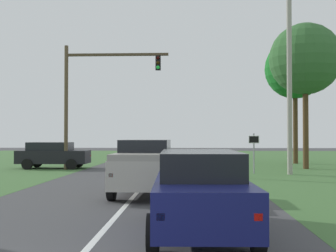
{
  "coord_description": "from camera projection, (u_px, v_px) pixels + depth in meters",
  "views": [
    {
      "loc": [
        1.88,
        -5.52,
        2.13
      ],
      "look_at": [
        0.87,
        17.6,
        2.65
      ],
      "focal_mm": 47.03,
      "sensor_mm": 36.0,
      "label": 1
    }
  ],
  "objects": [
    {
      "name": "utility_pole_right",
      "position": [
        289.0,
        80.0,
        24.28
      ],
      "size": [
        0.28,
        0.28,
        10.42
      ],
      "primitive_type": "cylinder",
      "color": "#9E998E",
      "rests_on": "ground_plane"
    },
    {
      "name": "crossing_suv_far",
      "position": [
        53.0,
        155.0,
        28.64
      ],
      "size": [
        4.55,
        2.18,
        1.71
      ],
      "color": "black",
      "rests_on": "ground_plane"
    },
    {
      "name": "red_suv_near",
      "position": [
        200.0,
        190.0,
        9.56
      ],
      "size": [
        2.24,
        5.05,
        1.78
      ],
      "color": "navy",
      "rests_on": "ground_plane"
    },
    {
      "name": "pickup_truck_lead",
      "position": [
        146.0,
        167.0,
        15.9
      ],
      "size": [
        2.24,
        5.33,
        1.98
      ],
      "color": "#B7B2A8",
      "rests_on": "ground_plane"
    },
    {
      "name": "oak_tree_right",
      "position": [
        305.0,
        59.0,
        28.43
      ],
      "size": [
        4.62,
        4.62,
        9.42
      ],
      "color": "#4C351E",
      "rests_on": "ground_plane"
    },
    {
      "name": "extra_tree_1",
      "position": [
        295.0,
        69.0,
        33.85
      ],
      "size": [
        4.63,
        4.63,
        9.62
      ],
      "color": "#4C351E",
      "rests_on": "ground_plane"
    },
    {
      "name": "keep_moving_sign",
      "position": [
        254.0,
        148.0,
        24.74
      ],
      "size": [
        0.6,
        0.09,
        2.27
      ],
      "color": "gray",
      "rests_on": "ground_plane"
    },
    {
      "name": "traffic_light",
      "position": [
        92.0,
        89.0,
        27.8
      ],
      "size": [
        6.62,
        0.4,
        7.86
      ],
      "color": "brown",
      "rests_on": "ground_plane"
    },
    {
      "name": "ground_plane",
      "position": [
        140.0,
        190.0,
        17.37
      ],
      "size": [
        120.0,
        120.0,
        0.0
      ],
      "primitive_type": "plane",
      "color": "#424244"
    }
  ]
}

